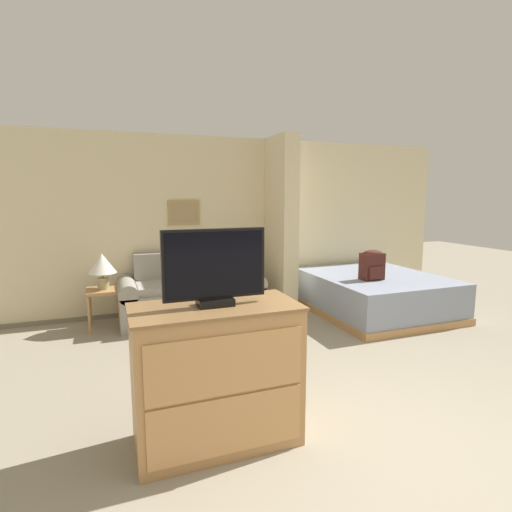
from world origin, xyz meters
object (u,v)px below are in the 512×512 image
(table_lamp, at_px, (102,265))
(backpack, at_px, (372,264))
(couch, at_px, (191,295))
(coffee_table, at_px, (213,311))
(tv_dresser, at_px, (216,375))
(bed, at_px, (374,293))
(tv, at_px, (215,268))

(table_lamp, distance_m, backpack, 3.63)
(backpack, bearing_deg, couch, 158.98)
(coffee_table, height_order, backpack, backpack)
(table_lamp, bearing_deg, couch, 1.45)
(couch, height_order, table_lamp, table_lamp)
(backpack, bearing_deg, table_lamp, 165.96)
(table_lamp, bearing_deg, coffee_table, -41.50)
(tv_dresser, xyz_separation_m, backpack, (2.78, 2.01, 0.28))
(coffee_table, relative_size, bed, 0.38)
(coffee_table, bearing_deg, table_lamp, 138.50)
(table_lamp, bearing_deg, backpack, -14.04)
(tv, height_order, backpack, tv)
(coffee_table, xyz_separation_m, tv, (-0.45, -1.83, 0.86))
(bed, bearing_deg, tv_dresser, -143.05)
(couch, distance_m, backpack, 2.58)
(bed, relative_size, backpack, 4.86)
(couch, xyz_separation_m, table_lamp, (-1.15, -0.03, 0.51))
(tv_dresser, height_order, backpack, tv_dresser)
(bed, bearing_deg, backpack, -133.02)
(coffee_table, relative_size, table_lamp, 1.64)
(table_lamp, height_order, tv_dresser, same)
(backpack, bearing_deg, coffee_table, -175.68)
(coffee_table, bearing_deg, couch, 92.17)
(coffee_table, xyz_separation_m, tv_dresser, (-0.45, -1.83, 0.10))
(tv, xyz_separation_m, backpack, (2.78, 2.01, -0.47))
(couch, distance_m, tv_dresser, 2.95)
(backpack, bearing_deg, tv, -144.16)
(couch, bearing_deg, bed, -13.64)
(tv_dresser, relative_size, bed, 0.56)
(coffee_table, bearing_deg, tv, -103.79)
(table_lamp, distance_m, tv_dresser, 3.00)
(backpack, bearing_deg, tv_dresser, -144.14)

